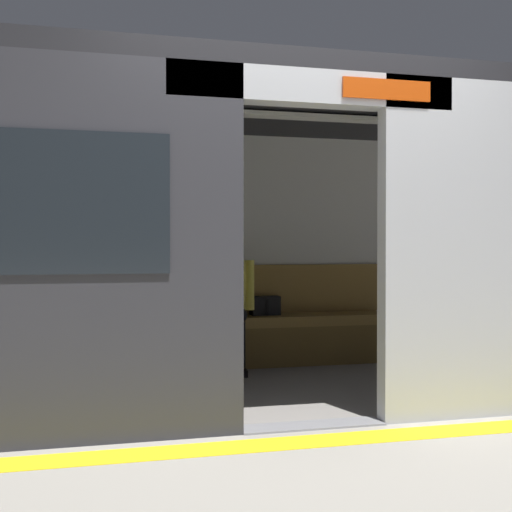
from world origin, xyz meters
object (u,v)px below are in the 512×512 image
person_seated (224,292)px  grab_pole_door (233,251)px  train_car (256,195)px  bench_seat (235,328)px  handbag (265,306)px  book (187,316)px

person_seated → grab_pole_door: (0.27, 1.55, 0.37)m
person_seated → grab_pole_door: size_ratio=0.56×
train_car → person_seated: bearing=-86.2°
person_seated → bench_seat: bearing=-154.5°
person_seated → handbag: size_ratio=4.51×
person_seated → book: bearing=-17.9°
train_car → person_seated: size_ratio=5.46×
grab_pole_door → person_seated: bearing=-99.7°
book → bench_seat: bearing=141.5°
handbag → grab_pole_door: bearing=68.2°
bench_seat → book: size_ratio=13.16×
person_seated → book: 0.38m
person_seated → handbag: person_seated is taller
person_seated → book: (0.31, -0.10, -0.21)m
bench_seat → book: (0.42, -0.05, 0.12)m
handbag → book: 0.72m
train_car → grab_pole_door: 0.84m
grab_pole_door → train_car: bearing=-116.3°
bench_seat → grab_pole_door: (0.38, 1.60, 0.70)m
person_seated → book: size_ratio=5.33×
train_car → person_seated: (0.06, -0.89, -0.79)m
person_seated → book: person_seated is taller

